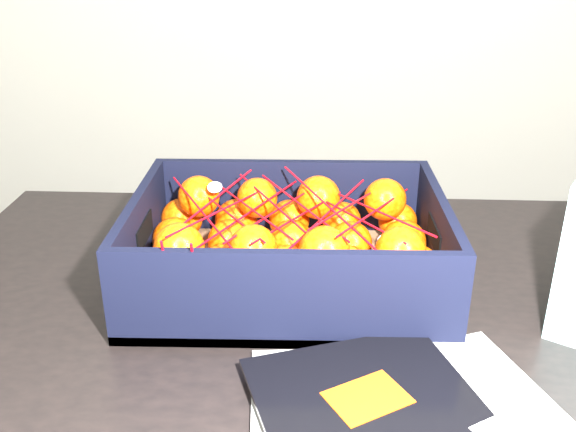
{
  "coord_description": "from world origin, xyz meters",
  "views": [
    {
      "loc": [
        -0.42,
        -0.35,
        1.18
      ],
      "look_at": [
        -0.44,
        0.36,
        0.86
      ],
      "focal_mm": 40.05,
      "sensor_mm": 36.0,
      "label": 1
    }
  ],
  "objects": [
    {
      "name": "produce_crate",
      "position": [
        -0.44,
        0.39,
        0.79
      ],
      "size": [
        0.4,
        0.3,
        0.12
      ],
      "color": "#946744",
      "rests_on": "table"
    },
    {
      "name": "table",
      "position": [
        -0.33,
        0.29,
        0.65
      ],
      "size": [
        1.22,
        0.83,
        0.75
      ],
      "color": "black",
      "rests_on": "ground"
    },
    {
      "name": "clementine_heap",
      "position": [
        -0.44,
        0.39,
        0.8
      ],
      "size": [
        0.38,
        0.28,
        0.11
      ],
      "color": "#F24B05",
      "rests_on": "produce_crate"
    },
    {
      "name": "mesh_net",
      "position": [
        -0.44,
        0.38,
        0.85
      ],
      "size": [
        0.33,
        0.26,
        0.09
      ],
      "color": "#B40612",
      "rests_on": "clementine_heap"
    }
  ]
}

